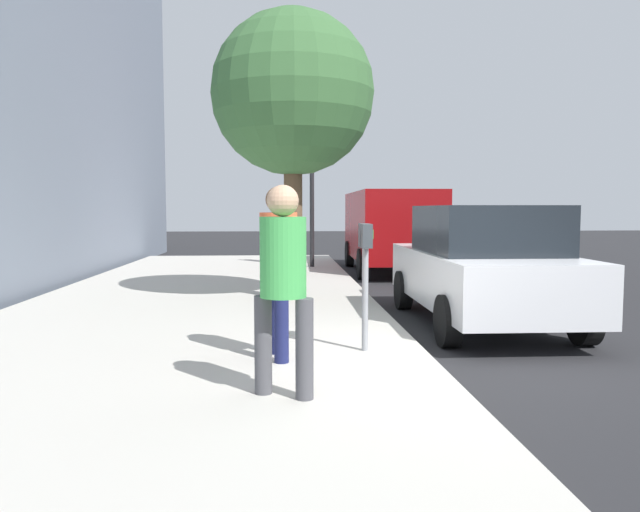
# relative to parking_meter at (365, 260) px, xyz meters

# --- Properties ---
(ground_plane) EXTENTS (80.00, 80.00, 0.00)m
(ground_plane) POSITION_rel_parking_meter_xyz_m (-0.17, -0.68, -1.17)
(ground_plane) COLOR #232326
(ground_plane) RESTS_ON ground
(sidewalk_slab) EXTENTS (28.00, 6.00, 0.15)m
(sidewalk_slab) POSITION_rel_parking_meter_xyz_m (-0.17, 2.32, -1.09)
(sidewalk_slab) COLOR #B7B2A8
(sidewalk_slab) RESTS_ON ground_plane
(parking_meter) EXTENTS (0.36, 0.12, 1.41)m
(parking_meter) POSITION_rel_parking_meter_xyz_m (0.00, 0.00, 0.00)
(parking_meter) COLOR gray
(parking_meter) RESTS_ON sidewalk_slab
(pedestrian_at_meter) EXTENTS (0.54, 0.39, 1.80)m
(pedestrian_at_meter) POSITION_rel_parking_meter_xyz_m (-0.27, 0.95, 0.05)
(pedestrian_at_meter) COLOR #191E4C
(pedestrian_at_meter) RESTS_ON sidewalk_slab
(pedestrian_bystander) EXTENTS (0.39, 0.49, 1.77)m
(pedestrian_bystander) POSITION_rel_parking_meter_xyz_m (-1.57, 0.91, 0.03)
(pedestrian_bystander) COLOR #47474C
(pedestrian_bystander) RESTS_ON sidewalk_slab
(parked_sedan_near) EXTENTS (4.41, 1.99, 1.77)m
(parked_sedan_near) POSITION_rel_parking_meter_xyz_m (2.11, -2.03, -0.27)
(parked_sedan_near) COLOR silver
(parked_sedan_near) RESTS_ON ground_plane
(parked_van_far) EXTENTS (5.24, 2.20, 2.18)m
(parked_van_far) POSITION_rel_parking_meter_xyz_m (9.63, -2.03, 0.09)
(parked_van_far) COLOR maroon
(parked_van_far) RESTS_ON ground_plane
(street_tree) EXTENTS (2.79, 2.79, 4.94)m
(street_tree) POSITION_rel_parking_meter_xyz_m (3.91, 0.72, 2.50)
(street_tree) COLOR brown
(street_tree) RESTS_ON sidewalk_slab
(traffic_signal) EXTENTS (0.24, 0.44, 3.60)m
(traffic_signal) POSITION_rel_parking_meter_xyz_m (9.73, -0.01, 1.41)
(traffic_signal) COLOR black
(traffic_signal) RESTS_ON sidewalk_slab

